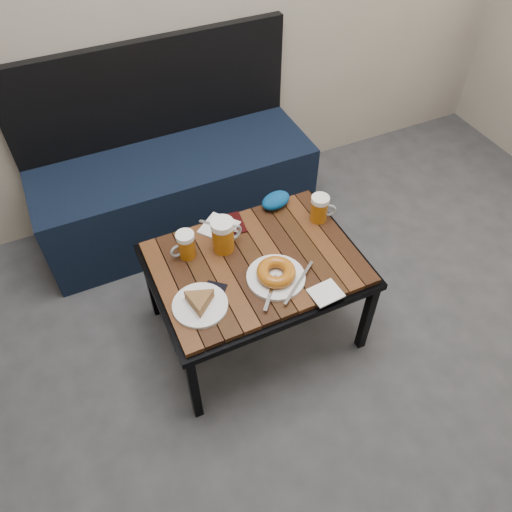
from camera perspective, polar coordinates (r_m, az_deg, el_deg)
name	(u,v)px	position (r m, az deg, el deg)	size (l,w,h in m)	color
bench	(175,184)	(2.67, -9.25, 8.14)	(1.40, 0.50, 0.95)	black
cafe_table	(256,268)	(2.02, 0.00, -1.37)	(0.84, 0.62, 0.47)	black
beer_mug_left	(186,245)	(1.98, -8.05, 1.25)	(0.11, 0.08, 0.12)	#9F550C
beer_mug_centre	(224,235)	(1.98, -3.73, 2.39)	(0.14, 0.10, 0.15)	#9F550C
beer_mug_right	(320,208)	(2.13, 7.31, 5.42)	(0.12, 0.10, 0.12)	#9F550C
plate_pie	(200,303)	(1.84, -6.44, -5.31)	(0.21, 0.21, 0.06)	white
plate_bagel	(276,274)	(1.90, 2.31, -2.12)	(0.28, 0.25, 0.06)	white
napkin_left	(219,227)	(2.11, -4.23, 3.28)	(0.19, 0.19, 0.01)	white
napkin_right	(326,293)	(1.89, 7.97, -4.22)	(0.12, 0.11, 0.01)	white
passport_navy	(213,293)	(1.88, -4.94, -4.29)	(0.08, 0.11, 0.01)	black
passport_burgundy	(232,224)	(2.13, -2.71, 3.69)	(0.09, 0.13, 0.01)	black
knit_pouch	(276,200)	(2.20, 2.28, 6.37)	(0.14, 0.09, 0.06)	navy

